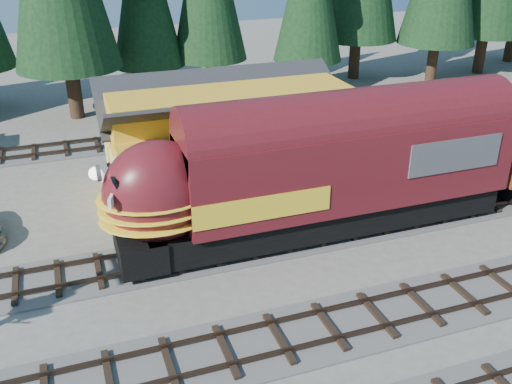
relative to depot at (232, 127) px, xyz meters
name	(u,v)px	position (x,y,z in m)	size (l,w,h in m)	color
ground	(319,292)	(0.00, -10.50, -2.96)	(120.00, 120.00, 0.00)	#6B665B
track_siding	(473,203)	(10.00, -6.50, -2.90)	(68.00, 3.20, 0.33)	#4C4947
track_spur	(30,154)	(-10.00, 7.50, -2.90)	(32.00, 3.20, 0.33)	#4C4947
depot	(232,127)	(0.00, 0.00, 0.00)	(12.80, 7.00, 5.30)	gold
locomotive	(308,177)	(1.22, -6.50, -0.20)	(17.57, 3.49, 4.78)	black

